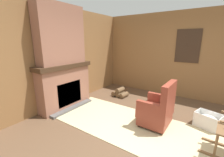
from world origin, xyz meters
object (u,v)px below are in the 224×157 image
Objects in this scene: armchair at (158,110)px; storage_case at (69,60)px; laundry_basket at (208,120)px; firewood_stack at (120,93)px; oil_lamp_vase at (50,61)px.

storage_case is (-2.45, -0.22, 0.91)m from armchair.
firewood_stack is at bearing 168.13° from laundry_basket.
firewood_stack is 2.39m from oil_lamp_vase.
storage_case is (-3.37, -0.76, 1.11)m from laundry_basket.
laundry_basket is at bearing -148.27° from armchair.
laundry_basket is at bearing -11.87° from firewood_stack.
laundry_basket is (2.50, -0.52, 0.05)m from firewood_stack.
firewood_stack is 0.93× the size of laundry_basket.
laundry_basket is 1.91× the size of oil_lamp_vase.
oil_lamp_vase is (-0.87, -1.88, 1.20)m from firewood_stack.
oil_lamp_vase reaches higher than firewood_stack.
oil_lamp_vase is 0.59m from storage_case.
firewood_stack is at bearing -32.80° from armchair.
laundry_basket is at bearing 21.93° from oil_lamp_vase.
armchair is at bearing -149.39° from laundry_basket.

